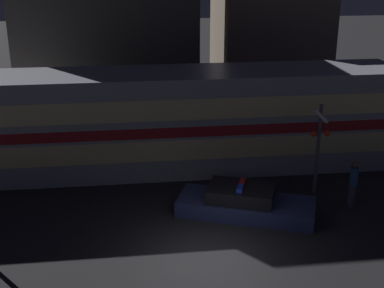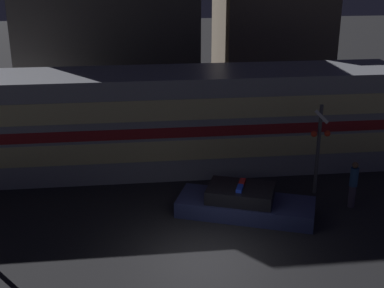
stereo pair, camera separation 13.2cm
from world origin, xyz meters
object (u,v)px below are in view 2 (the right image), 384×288
at_px(pedestrian, 353,184).
at_px(crossing_signal_near, 319,145).
at_px(train, 147,122).
at_px(police_car, 244,203).

height_order(pedestrian, crossing_signal_near, crossing_signal_near).
bearing_deg(train, pedestrian, -32.01).
bearing_deg(police_car, crossing_signal_near, 44.99).
relative_size(train, pedestrian, 12.14).
xyz_separation_m(police_car, crossing_signal_near, (3.13, 1.40, 1.59)).
bearing_deg(pedestrian, crossing_signal_near, 126.84).
bearing_deg(crossing_signal_near, pedestrian, -53.16).
height_order(police_car, pedestrian, pedestrian).
bearing_deg(police_car, train, 145.44).
distance_m(train, police_car, 5.98).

